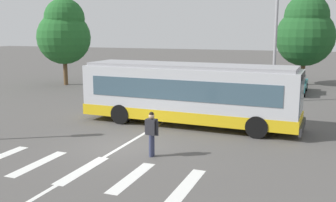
{
  "coord_description": "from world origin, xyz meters",
  "views": [
    {
      "loc": [
        7.17,
        -13.66,
        4.7
      ],
      "look_at": [
        0.51,
        3.73,
        1.3
      ],
      "focal_mm": 41.6,
      "sensor_mm": 36.0,
      "label": 1
    }
  ],
  "objects_px": {
    "city_transit_bus": "(189,94)",
    "parked_car_black": "(223,80)",
    "parked_car_white": "(188,79)",
    "pedestrian_crossing_street": "(152,131)",
    "twin_arm_street_lamp": "(277,11)",
    "background_tree_right": "(305,31)",
    "parked_car_champagne": "(257,81)",
    "background_tree_left": "(64,32)",
    "parked_car_silver": "(160,77)",
    "parked_car_teal": "(294,83)"
  },
  "relations": [
    {
      "from": "city_transit_bus",
      "to": "parked_car_white",
      "type": "xyz_separation_m",
      "value": [
        -3.9,
        11.99,
        -0.82
      ]
    },
    {
      "from": "parked_car_black",
      "to": "twin_arm_street_lamp",
      "type": "bearing_deg",
      "value": -43.13
    },
    {
      "from": "parked_car_silver",
      "to": "parked_car_black",
      "type": "xyz_separation_m",
      "value": [
        5.43,
        -0.01,
        0.0
      ]
    },
    {
      "from": "background_tree_right",
      "to": "city_transit_bus",
      "type": "bearing_deg",
      "value": -105.42
    },
    {
      "from": "background_tree_left",
      "to": "background_tree_right",
      "type": "relative_size",
      "value": 0.95
    },
    {
      "from": "twin_arm_street_lamp",
      "to": "parked_car_silver",
      "type": "bearing_deg",
      "value": 157.54
    },
    {
      "from": "pedestrian_crossing_street",
      "to": "background_tree_right",
      "type": "distance_m",
      "value": 23.39
    },
    {
      "from": "background_tree_right",
      "to": "parked_car_teal",
      "type": "bearing_deg",
      "value": -95.0
    },
    {
      "from": "parked_car_silver",
      "to": "twin_arm_street_lamp",
      "type": "bearing_deg",
      "value": -22.46
    },
    {
      "from": "parked_car_white",
      "to": "parked_car_champagne",
      "type": "bearing_deg",
      "value": 3.76
    },
    {
      "from": "parked_car_white",
      "to": "parked_car_champagne",
      "type": "height_order",
      "value": "same"
    },
    {
      "from": "pedestrian_crossing_street",
      "to": "background_tree_right",
      "type": "bearing_deg",
      "value": 78.7
    },
    {
      "from": "parked_car_teal",
      "to": "twin_arm_street_lamp",
      "type": "bearing_deg",
      "value": -104.59
    },
    {
      "from": "parked_car_white",
      "to": "parked_car_silver",
      "type": "bearing_deg",
      "value": 176.61
    },
    {
      "from": "parked_car_teal",
      "to": "background_tree_left",
      "type": "xyz_separation_m",
      "value": [
        -18.77,
        -2.29,
        3.77
      ]
    },
    {
      "from": "parked_car_silver",
      "to": "parked_car_white",
      "type": "distance_m",
      "value": 2.53
    },
    {
      "from": "background_tree_right",
      "to": "pedestrian_crossing_street",
      "type": "bearing_deg",
      "value": -101.3
    },
    {
      "from": "parked_car_black",
      "to": "parked_car_teal",
      "type": "relative_size",
      "value": 1.0
    },
    {
      "from": "pedestrian_crossing_street",
      "to": "background_tree_left",
      "type": "distance_m",
      "value": 21.5
    },
    {
      "from": "background_tree_left",
      "to": "background_tree_right",
      "type": "xyz_separation_m",
      "value": [
        19.21,
        7.37,
        0.1
      ]
    },
    {
      "from": "parked_car_champagne",
      "to": "background_tree_right",
      "type": "relative_size",
      "value": 0.59
    },
    {
      "from": "background_tree_left",
      "to": "background_tree_right",
      "type": "height_order",
      "value": "background_tree_right"
    },
    {
      "from": "city_transit_bus",
      "to": "parked_car_silver",
      "type": "relative_size",
      "value": 2.42
    },
    {
      "from": "parked_car_black",
      "to": "background_tree_left",
      "type": "xyz_separation_m",
      "value": [
        -13.42,
        -2.12,
        3.77
      ]
    },
    {
      "from": "parked_car_silver",
      "to": "twin_arm_street_lamp",
      "type": "height_order",
      "value": "twin_arm_street_lamp"
    },
    {
      "from": "parked_car_silver",
      "to": "parked_car_white",
      "type": "relative_size",
      "value": 0.99
    },
    {
      "from": "parked_car_white",
      "to": "pedestrian_crossing_street",
      "type": "bearing_deg",
      "value": -76.44
    },
    {
      "from": "parked_car_white",
      "to": "background_tree_left",
      "type": "bearing_deg",
      "value": -169.33
    },
    {
      "from": "city_transit_bus",
      "to": "parked_car_black",
      "type": "relative_size",
      "value": 2.43
    },
    {
      "from": "city_transit_bus",
      "to": "parked_car_teal",
      "type": "bearing_deg",
      "value": 70.54
    },
    {
      "from": "parked_car_champagne",
      "to": "twin_arm_street_lamp",
      "type": "xyz_separation_m",
      "value": [
        1.63,
        -4.22,
        5.15
      ]
    },
    {
      "from": "parked_car_black",
      "to": "parked_car_white",
      "type": "bearing_deg",
      "value": -177.22
    },
    {
      "from": "city_transit_bus",
      "to": "pedestrian_crossing_street",
      "type": "relative_size",
      "value": 6.41
    },
    {
      "from": "twin_arm_street_lamp",
      "to": "background_tree_right",
      "type": "bearing_deg",
      "value": 80.61
    },
    {
      "from": "parked_car_white",
      "to": "background_tree_left",
      "type": "distance_m",
      "value": 11.35
    },
    {
      "from": "parked_car_white",
      "to": "twin_arm_street_lamp",
      "type": "distance_m",
      "value": 9.63
    },
    {
      "from": "parked_car_white",
      "to": "parked_car_teal",
      "type": "height_order",
      "value": "same"
    },
    {
      "from": "city_transit_bus",
      "to": "parked_car_black",
      "type": "xyz_separation_m",
      "value": [
        -1.0,
        12.13,
        -0.82
      ]
    },
    {
      "from": "twin_arm_street_lamp",
      "to": "background_tree_left",
      "type": "height_order",
      "value": "twin_arm_street_lamp"
    },
    {
      "from": "parked_car_teal",
      "to": "twin_arm_street_lamp",
      "type": "xyz_separation_m",
      "value": [
        -1.08,
        -4.17,
        5.15
      ]
    },
    {
      "from": "parked_car_black",
      "to": "parked_car_teal",
      "type": "xyz_separation_m",
      "value": [
        5.35,
        0.17,
        0.0
      ]
    },
    {
      "from": "parked_car_silver",
      "to": "parked_car_teal",
      "type": "bearing_deg",
      "value": 0.86
    },
    {
      "from": "parked_car_white",
      "to": "twin_arm_street_lamp",
      "type": "height_order",
      "value": "twin_arm_street_lamp"
    },
    {
      "from": "parked_car_silver",
      "to": "parked_car_champagne",
      "type": "relative_size",
      "value": 1.0
    },
    {
      "from": "city_transit_bus",
      "to": "parked_car_black",
      "type": "bearing_deg",
      "value": 94.73
    },
    {
      "from": "city_transit_bus",
      "to": "pedestrian_crossing_street",
      "type": "height_order",
      "value": "city_transit_bus"
    },
    {
      "from": "pedestrian_crossing_street",
      "to": "twin_arm_street_lamp",
      "type": "xyz_separation_m",
      "value": [
        3.0,
        13.41,
        4.95
      ]
    },
    {
      "from": "parked_car_white",
      "to": "twin_arm_street_lamp",
      "type": "bearing_deg",
      "value": -28.3
    },
    {
      "from": "parked_car_black",
      "to": "background_tree_left",
      "type": "height_order",
      "value": "background_tree_left"
    },
    {
      "from": "pedestrian_crossing_street",
      "to": "twin_arm_street_lamp",
      "type": "height_order",
      "value": "twin_arm_street_lamp"
    }
  ]
}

